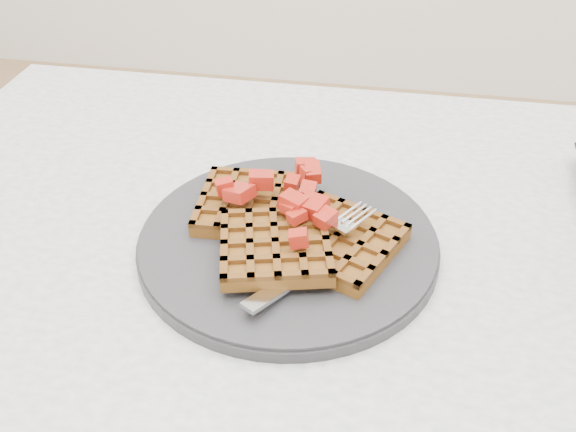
% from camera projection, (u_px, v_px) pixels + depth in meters
% --- Properties ---
extents(table, '(1.20, 0.80, 0.75)m').
position_uv_depth(table, '(400.00, 359.00, 0.68)').
color(table, silver).
rests_on(table, ground).
extents(plate, '(0.30, 0.30, 0.02)m').
position_uv_depth(plate, '(288.00, 242.00, 0.64)').
color(plate, '#262528').
rests_on(plate, table).
extents(waffles, '(0.22, 0.19, 0.03)m').
position_uv_depth(waffles, '(287.00, 229.00, 0.63)').
color(waffles, brown).
rests_on(waffles, plate).
extents(strawberry_pile, '(0.15, 0.15, 0.02)m').
position_uv_depth(strawberry_pile, '(288.00, 204.00, 0.61)').
color(strawberry_pile, maroon).
rests_on(strawberry_pile, waffles).
extents(fork, '(0.12, 0.16, 0.02)m').
position_uv_depth(fork, '(321.00, 258.00, 0.60)').
color(fork, silver).
rests_on(fork, plate).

